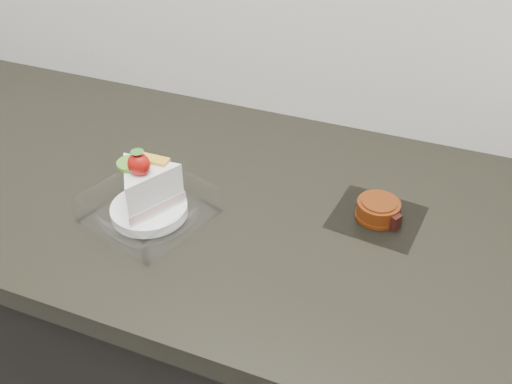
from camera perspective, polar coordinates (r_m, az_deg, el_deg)
name	(u,v)px	position (r m, az deg, el deg)	size (l,w,h in m)	color
counter	(280,373)	(1.29, 2.42, -17.61)	(2.04, 0.64, 0.90)	black
cake_tray	(148,199)	(0.94, -10.79, -0.67)	(0.21, 0.21, 0.14)	white
mooncake_wrap	(378,211)	(0.96, 12.14, -1.90)	(0.15, 0.15, 0.03)	white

